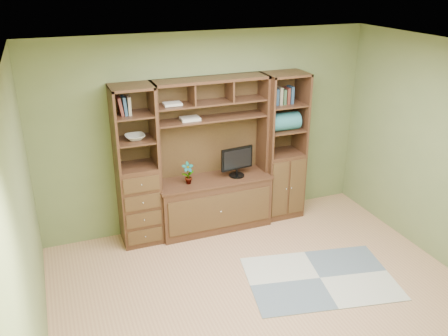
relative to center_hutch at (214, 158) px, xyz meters
name	(u,v)px	position (x,y,z in m)	size (l,w,h in m)	color
room	(277,193)	(0.02, -1.73, 0.28)	(4.60, 4.10, 2.64)	tan
center_hutch	(214,158)	(0.00, 0.00, 0.00)	(1.54, 0.53, 2.05)	#452818
left_tower	(137,167)	(-1.00, 0.04, 0.00)	(0.50, 0.45, 2.05)	#452818
right_tower	(283,147)	(1.02, 0.04, 0.00)	(0.55, 0.45, 2.05)	#452818
rug	(320,278)	(0.73, -1.56, -1.02)	(1.65, 1.10, 0.01)	#9BA0A1
monitor	(237,157)	(0.31, -0.03, -0.02)	(0.46, 0.20, 0.56)	black
orchid	(188,173)	(-0.37, -0.03, -0.15)	(0.16, 0.11, 0.29)	#A95539
magazines	(190,119)	(-0.28, 0.09, 0.53)	(0.24, 0.18, 0.04)	beige
bowl	(135,137)	(-0.99, 0.04, 0.39)	(0.24, 0.24, 0.06)	beige
blanket_teal	(284,121)	(1.00, -0.01, 0.38)	(0.41, 0.24, 0.24)	#2C6E75
blanket_red	(285,120)	(1.08, 0.12, 0.36)	(0.35, 0.19, 0.19)	brown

